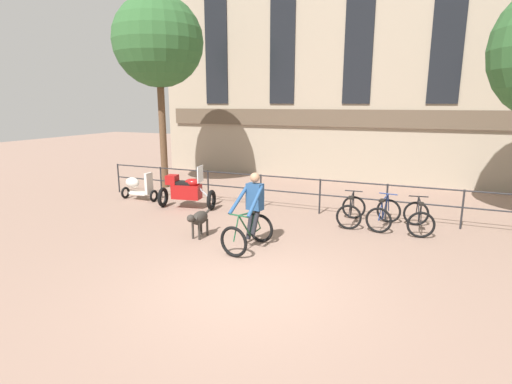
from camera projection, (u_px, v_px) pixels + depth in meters
name	position (u px, v px, depth m)	size (l,w,h in m)	color
ground_plane	(247.00, 286.00, 7.15)	(60.00, 60.00, 0.00)	#8E7060
canal_railing	(320.00, 190.00, 11.67)	(15.05, 0.05, 1.05)	#232326
building_facade	(361.00, 34.00, 15.75)	(18.00, 0.72, 11.77)	gray
cyclist_with_bike	(251.00, 215.00, 8.91)	(0.85, 1.26, 1.70)	black
dog	(199.00, 219.00, 9.63)	(0.30, 0.97, 0.67)	#332D28
parked_motorcycle	(186.00, 191.00, 12.33)	(1.81, 0.90, 1.35)	black
parked_bicycle_near_lamp	(351.00, 211.00, 10.76)	(0.71, 1.14, 0.86)	black
parked_bicycle_mid_left	(384.00, 214.00, 10.44)	(0.81, 1.19, 0.86)	black
parked_bicycle_mid_right	(418.00, 218.00, 10.12)	(0.80, 1.19, 0.86)	black
parked_scooter	(138.00, 187.00, 13.42)	(1.29, 0.42, 0.96)	black
tree_canalside_left	(158.00, 42.00, 14.43)	(3.26, 3.26, 7.02)	brown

